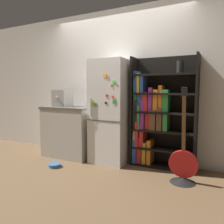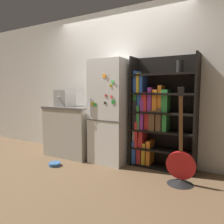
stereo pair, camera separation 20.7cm
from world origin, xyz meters
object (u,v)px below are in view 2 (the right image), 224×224
(espresso_machine, at_px, (65,98))
(pet_bowl, at_px, (55,164))
(guitar, at_px, (181,171))
(bookshelf, at_px, (156,116))
(refrigerator, at_px, (111,112))

(espresso_machine, height_order, pet_bowl, espresso_machine)
(espresso_machine, height_order, guitar, guitar)
(bookshelf, relative_size, pet_bowl, 8.95)
(bookshelf, distance_m, pet_bowl, 1.78)
(guitar, relative_size, pet_bowl, 6.46)
(bookshelf, distance_m, guitar, 0.94)
(refrigerator, height_order, espresso_machine, refrigerator)
(bookshelf, xyz_separation_m, pet_bowl, (-1.40, -0.79, -0.77))
(bookshelf, height_order, espresso_machine, bookshelf)
(guitar, bearing_deg, espresso_machine, 172.45)
(bookshelf, xyz_separation_m, espresso_machine, (-1.68, -0.20, 0.26))
(refrigerator, relative_size, guitar, 1.36)
(bookshelf, bearing_deg, guitar, -44.18)
(refrigerator, relative_size, espresso_machine, 4.73)
(guitar, bearing_deg, pet_bowl, -171.15)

